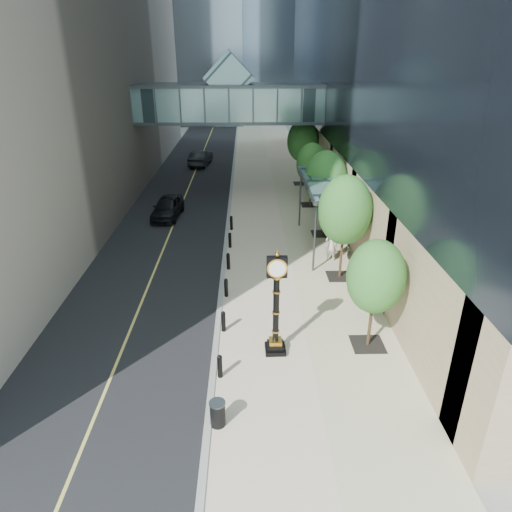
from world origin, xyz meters
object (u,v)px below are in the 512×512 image
Objects in this scene: street_clock at (276,311)px; car_far at (201,158)px; car_near at (168,207)px; pedestrian at (331,245)px; trash_bin at (218,414)px.

car_far is at bearing 99.32° from street_clock.
street_clock is 0.99× the size of car_near.
car_far is (-10.08, 25.37, -0.19)m from pedestrian.
street_clock is at bearing -62.58° from car_near.
street_clock is 4.92m from trash_bin.
car_near is (-11.06, 8.15, -0.22)m from pedestrian.
trash_bin is at bearing 103.87° from car_far.
car_far is (-3.99, 38.56, 0.33)m from trash_bin.
car_near is at bearing 111.74° from street_clock.
trash_bin is 14.54m from pedestrian.
street_clock reaches higher than trash_bin.
car_far is at bearing 91.53° from car_near.
pedestrian is 0.42× the size of car_near.
car_far reaches higher than car_near.
street_clock is 0.92× the size of car_far.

